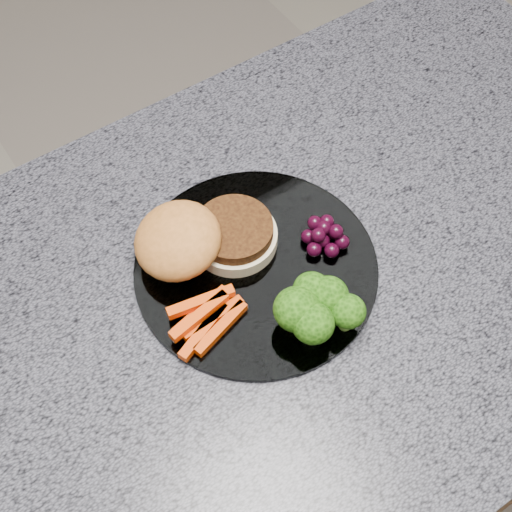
{
  "coord_description": "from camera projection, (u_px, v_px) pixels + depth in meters",
  "views": [
    {
      "loc": [
        -0.16,
        -0.31,
        1.55
      ],
      "look_at": [
        0.06,
        0.03,
        0.93
      ],
      "focal_mm": 50.0,
      "sensor_mm": 36.0,
      "label": 1
    }
  ],
  "objects": [
    {
      "name": "broccoli",
      "position": [
        316.0,
        307.0,
        0.69
      ],
      "size": [
        0.08,
        0.08,
        0.06
      ],
      "rotation": [
        0.0,
        0.0,
        -0.32
      ],
      "color": "olive",
      "rests_on": "plate"
    },
    {
      "name": "island_cabinet",
      "position": [
        233.0,
        455.0,
        1.13
      ],
      "size": [
        1.2,
        0.6,
        0.86
      ],
      "primitive_type": "cube",
      "color": "#55361D",
      "rests_on": "ground"
    },
    {
      "name": "grape_bunch",
      "position": [
        324.0,
        235.0,
        0.76
      ],
      "size": [
        0.05,
        0.05,
        0.03
      ],
      "rotation": [
        0.0,
        0.0,
        -0.08
      ],
      "color": "black",
      "rests_on": "plate"
    },
    {
      "name": "countertop",
      "position": [
        221.0,
        324.0,
        0.75
      ],
      "size": [
        1.2,
        0.6,
        0.04
      ],
      "primitive_type": "cube",
      "color": "#50505B",
      "rests_on": "island_cabinet"
    },
    {
      "name": "burger",
      "position": [
        198.0,
        241.0,
        0.75
      ],
      "size": [
        0.16,
        0.11,
        0.05
      ],
      "rotation": [
        0.0,
        0.0,
        -0.05
      ],
      "color": "beige",
      "rests_on": "plate"
    },
    {
      "name": "plate",
      "position": [
        256.0,
        268.0,
        0.76
      ],
      "size": [
        0.26,
        0.26,
        0.01
      ],
      "primitive_type": "cylinder",
      "color": "white",
      "rests_on": "countertop"
    },
    {
      "name": "carrot_sticks",
      "position": [
        206.0,
        318.0,
        0.71
      ],
      "size": [
        0.09,
        0.06,
        0.02
      ],
      "rotation": [
        0.0,
        0.0,
        -0.1
      ],
      "color": "#D43C03",
      "rests_on": "plate"
    }
  ]
}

